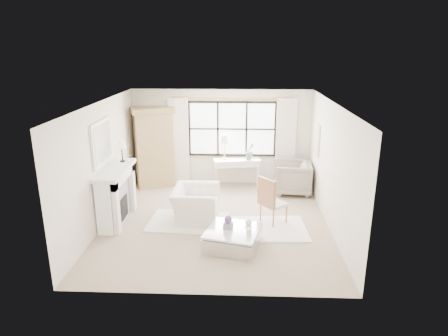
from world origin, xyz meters
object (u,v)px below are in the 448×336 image
Objects in this scene: console_table at (237,173)px; coffee_table at (233,239)px; club_armchair at (196,204)px; armoire at (154,147)px.

coffee_table is at bearing -101.06° from console_table.
console_table is 1.11× the size of coffee_table.
console_table is at bearing 104.10° from coffee_table.
club_armchair is at bearing 138.71° from coffee_table.
console_table reaches higher than club_armchair.
armoire reaches higher than coffee_table.
club_armchair is at bearing -122.42° from console_table.
club_armchair is at bearing -79.88° from armoire.
club_armchair is 1.59m from coffee_table.
armoire is 1.94× the size of club_armchair.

